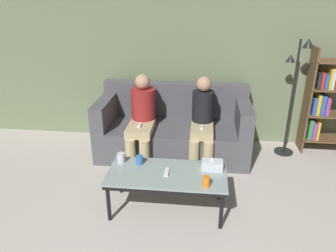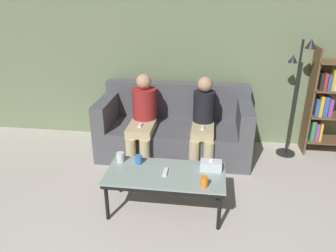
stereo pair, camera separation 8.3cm
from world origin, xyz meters
name	(u,v)px [view 2 (the right image)]	position (x,y,z in m)	size (l,w,h in m)	color
wall_back	(179,54)	(0.00, 4.01, 1.30)	(12.00, 0.06, 2.60)	#707F5B
couch	(175,130)	(0.00, 3.49, 0.35)	(2.05, 0.92, 0.94)	#515156
coffee_table	(165,176)	(0.06, 2.16, 0.40)	(1.22, 0.59, 0.44)	#8C9E99
cup_near_left	(139,159)	(-0.25, 2.32, 0.49)	(0.08, 0.08, 0.10)	#3372BF
cup_near_right	(204,182)	(0.46, 1.96, 0.50)	(0.07, 0.07, 0.11)	orange
cup_far_center	(120,157)	(-0.46, 2.33, 0.50)	(0.08, 0.08, 0.11)	silver
tissue_box	(211,165)	(0.52, 2.29, 0.50)	(0.22, 0.12, 0.13)	silver
game_remote	(165,172)	(0.06, 2.16, 0.45)	(0.04, 0.15, 0.02)	white
bookshelf	(335,104)	(2.17, 3.78, 0.73)	(0.94, 0.32, 1.48)	brown
standing_lamp	(297,87)	(1.60, 3.64, 0.98)	(0.31, 0.26, 1.61)	black
seated_person_left_end	(143,116)	(-0.40, 3.25, 0.62)	(0.32, 0.71, 1.16)	tan
seated_person_mid_left	(203,120)	(0.40, 3.25, 0.60)	(0.31, 0.64, 1.15)	tan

